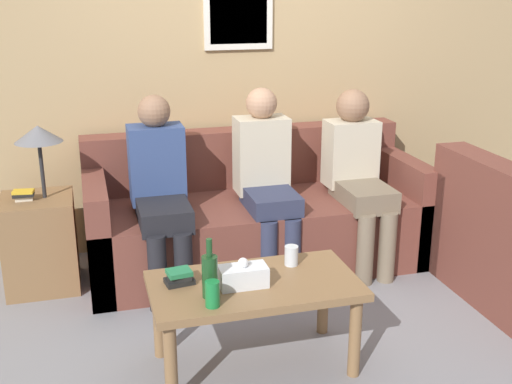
% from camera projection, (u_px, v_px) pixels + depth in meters
% --- Properties ---
extents(ground_plane, '(16.00, 16.00, 0.00)m').
position_uv_depth(ground_plane, '(278.00, 293.00, 3.99)').
color(ground_plane, gray).
extents(wall_back, '(9.00, 0.08, 2.60)m').
position_uv_depth(wall_back, '(237.00, 63.00, 4.50)').
color(wall_back, tan).
rests_on(wall_back, ground_plane).
extents(couch_main, '(2.24, 0.89, 0.87)m').
position_uv_depth(couch_main, '(255.00, 218.00, 4.38)').
color(couch_main, brown).
rests_on(couch_main, ground_plane).
extents(coffee_table, '(1.01, 0.55, 0.46)m').
position_uv_depth(coffee_table, '(254.00, 295.00, 3.13)').
color(coffee_table, olive).
rests_on(coffee_table, ground_plane).
extents(side_table_with_lamp, '(0.43, 0.43, 1.04)m').
position_uv_depth(side_table_with_lamp, '(40.00, 235.00, 3.99)').
color(side_table_with_lamp, olive).
rests_on(side_table_with_lamp, ground_plane).
extents(wine_bottle, '(0.07, 0.07, 0.29)m').
position_uv_depth(wine_bottle, '(210.00, 275.00, 2.93)').
color(wine_bottle, '#19421E').
rests_on(wine_bottle, coffee_table).
extents(drinking_glass, '(0.07, 0.07, 0.10)m').
position_uv_depth(drinking_glass, '(291.00, 256.00, 3.28)').
color(drinking_glass, silver).
rests_on(drinking_glass, coffee_table).
extents(book_stack, '(0.15, 0.11, 0.07)m').
position_uv_depth(book_stack, '(179.00, 277.00, 3.08)').
color(book_stack, black).
rests_on(book_stack, coffee_table).
extents(soda_can, '(0.07, 0.07, 0.12)m').
position_uv_depth(soda_can, '(212.00, 294.00, 2.85)').
color(soda_can, '#197A38').
rests_on(soda_can, coffee_table).
extents(tissue_box, '(0.23, 0.12, 0.14)m').
position_uv_depth(tissue_box, '(243.00, 276.00, 3.05)').
color(tissue_box, silver).
rests_on(tissue_box, coffee_table).
extents(person_left, '(0.34, 0.63, 1.20)m').
position_uv_depth(person_left, '(160.00, 187.00, 3.92)').
color(person_left, black).
rests_on(person_left, ground_plane).
extents(person_middle, '(0.34, 0.60, 1.21)m').
position_uv_depth(person_middle, '(266.00, 175.00, 4.12)').
color(person_middle, '#2D334C').
rests_on(person_middle, ground_plane).
extents(person_right, '(0.34, 0.63, 1.17)m').
position_uv_depth(person_right, '(358.00, 171.00, 4.25)').
color(person_right, '#756651').
rests_on(person_right, ground_plane).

